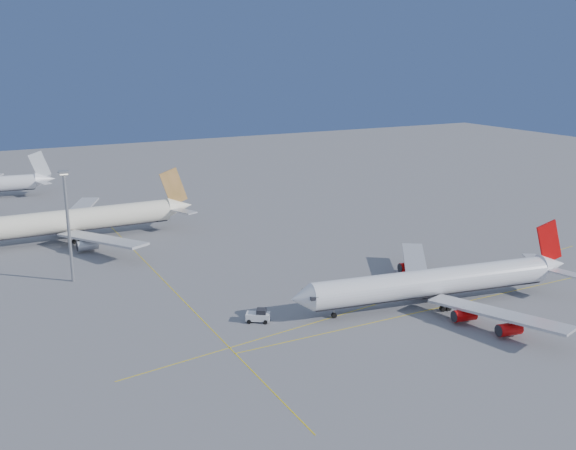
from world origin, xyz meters
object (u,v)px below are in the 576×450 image
object	(u,v)px
airliner_etihad	(74,220)
pushback_tug	(259,316)
airliner_virgin	(438,282)
light_mast	(68,217)

from	to	relation	value
airliner_etihad	pushback_tug	xyz separation A→B (m)	(19.82, -70.76, -4.02)
airliner_virgin	airliner_etihad	distance (m)	95.77
light_mast	airliner_etihad	bearing A→B (deg)	79.31
airliner_etihad	pushback_tug	size ratio (longest dim) A/B	13.54
pushback_tug	light_mast	xyz separation A→B (m)	(-26.06, 37.75, 12.95)
airliner_virgin	airliner_etihad	xyz separation A→B (m)	(-54.17, 78.97, 0.69)
airliner_virgin	light_mast	xyz separation A→B (m)	(-60.40, 45.96, 9.61)
airliner_virgin	airliner_etihad	bearing A→B (deg)	133.37
light_mast	pushback_tug	bearing A→B (deg)	-55.38
airliner_virgin	airliner_etihad	world-z (taller)	airliner_etihad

